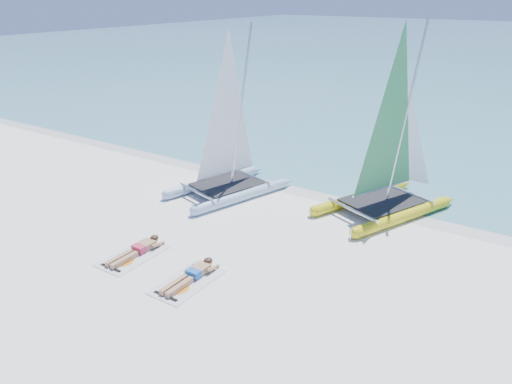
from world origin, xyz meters
TOP-DOWN VIEW (x-y plane):
  - ground at (0.00, 0.00)m, footprint 140.00×140.00m
  - wet_sand_strip at (0.00, 5.50)m, footprint 140.00×1.40m
  - catamaran_blue at (-2.75, 3.72)m, footprint 3.12×4.62m
  - catamaran_yellow at (2.37, 5.53)m, footprint 3.67×4.94m
  - towel_a at (-2.20, -1.27)m, footprint 1.00×1.85m
  - sunbather_a at (-2.20, -1.07)m, footprint 0.37×1.73m
  - towel_b at (-0.18, -1.42)m, footprint 1.00×1.85m
  - sunbather_b at (-0.18, -1.23)m, footprint 0.37×1.73m

SIDE VIEW (x-z plane):
  - ground at x=0.00m, z-range 0.00..0.00m
  - wet_sand_strip at x=0.00m, z-range 0.00..0.01m
  - towel_a at x=-2.20m, z-range 0.00..0.02m
  - towel_b at x=-0.18m, z-range 0.00..0.02m
  - sunbather_a at x=-2.20m, z-range -0.01..0.25m
  - sunbather_b at x=-0.18m, z-range -0.01..0.25m
  - catamaran_blue at x=-2.75m, z-range -1.16..4.60m
  - catamaran_yellow at x=2.37m, z-range -1.13..4.97m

